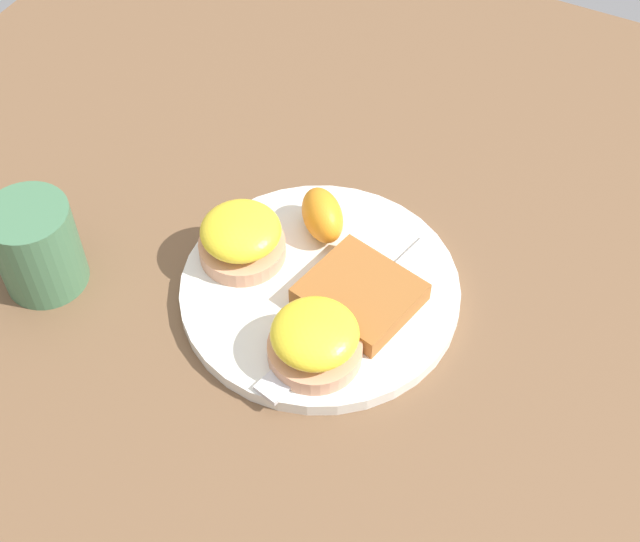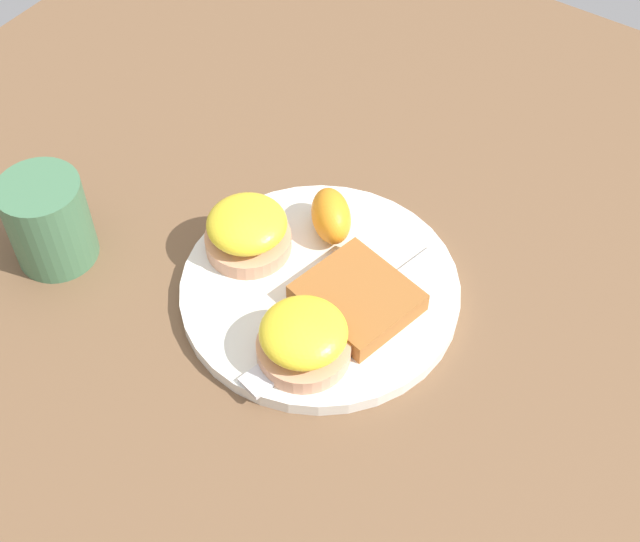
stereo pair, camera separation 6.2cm
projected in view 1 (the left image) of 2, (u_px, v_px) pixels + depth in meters
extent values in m
plane|color=brown|center=(320.00, 295.00, 0.81)|extent=(1.10, 1.10, 0.00)
cylinder|color=silver|center=(320.00, 290.00, 0.81)|extent=(0.25, 0.25, 0.01)
cylinder|color=tan|center=(240.00, 252.00, 0.82)|extent=(0.08, 0.08, 0.02)
ellipsoid|color=yellow|center=(238.00, 234.00, 0.80)|extent=(0.07, 0.07, 0.03)
cylinder|color=tan|center=(315.00, 350.00, 0.75)|extent=(0.08, 0.08, 0.02)
ellipsoid|color=yellow|center=(315.00, 333.00, 0.73)|extent=(0.07, 0.07, 0.03)
cube|color=#995B28|center=(360.00, 295.00, 0.78)|extent=(0.11, 0.10, 0.02)
ellipsoid|color=orange|center=(322.00, 215.00, 0.83)|extent=(0.07, 0.07, 0.04)
cube|color=silver|center=(389.00, 277.00, 0.81)|extent=(0.04, 0.12, 0.00)
cube|color=silver|center=(283.00, 378.00, 0.74)|extent=(0.03, 0.05, 0.00)
cylinder|color=#42704C|center=(37.00, 247.00, 0.79)|extent=(0.08, 0.08, 0.09)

